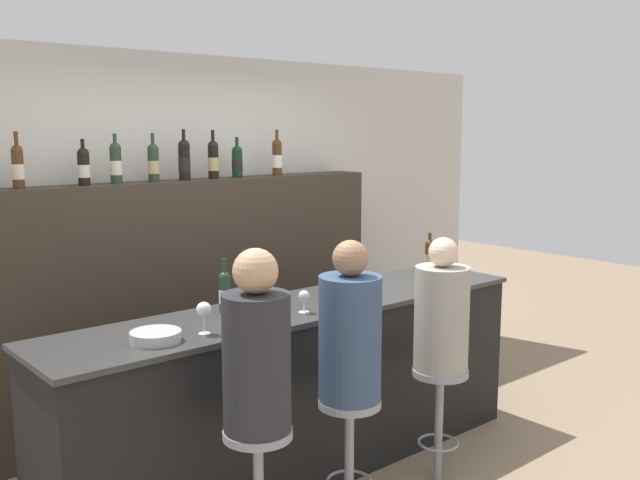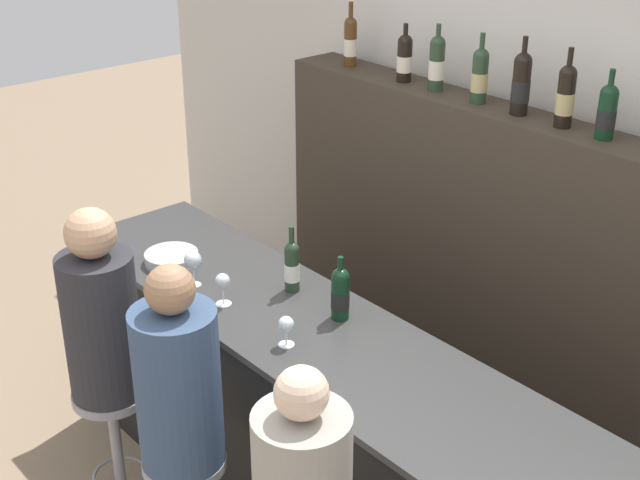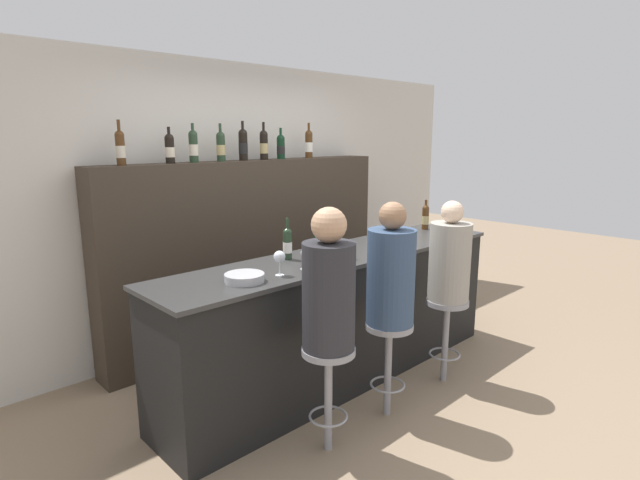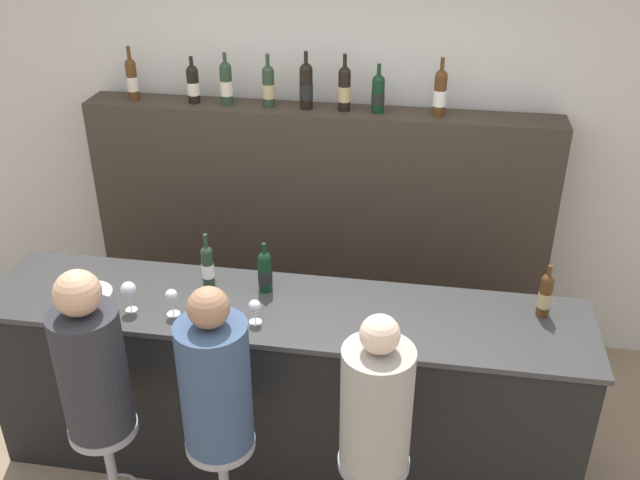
% 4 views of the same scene
% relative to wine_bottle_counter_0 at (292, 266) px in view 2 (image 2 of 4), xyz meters
% --- Properties ---
extents(wall_back, '(6.40, 0.05, 2.60)m').
position_rel_wine_bottle_counter_0_xyz_m(wall_back, '(0.43, 1.25, 0.14)').
color(wall_back, beige).
rests_on(wall_back, ground_plane).
extents(bar_counter, '(3.17, 0.67, 1.04)m').
position_rel_wine_bottle_counter_0_xyz_m(bar_counter, '(0.43, -0.15, -0.64)').
color(bar_counter, black).
rests_on(bar_counter, ground_plane).
extents(back_bar_cabinet, '(2.98, 0.28, 1.71)m').
position_rel_wine_bottle_counter_0_xyz_m(back_bar_cabinet, '(0.43, 1.03, -0.30)').
color(back_bar_cabinet, '#382D23').
rests_on(back_bar_cabinet, ground_plane).
extents(wine_bottle_counter_0, '(0.07, 0.07, 0.31)m').
position_rel_wine_bottle_counter_0_xyz_m(wine_bottle_counter_0, '(0.00, 0.00, 0.00)').
color(wine_bottle_counter_0, '#233823').
rests_on(wine_bottle_counter_0, bar_counter).
extents(wine_bottle_counter_1, '(0.08, 0.08, 0.28)m').
position_rel_wine_bottle_counter_0_xyz_m(wine_bottle_counter_1, '(0.31, 0.00, -0.00)').
color(wine_bottle_counter_1, black).
rests_on(wine_bottle_counter_1, bar_counter).
extents(wine_bottle_backbar_0, '(0.07, 0.07, 0.34)m').
position_rel_wine_bottle_counter_0_xyz_m(wine_bottle_backbar_0, '(-0.76, 1.03, 0.69)').
color(wine_bottle_backbar_0, '#4C2D14').
rests_on(wine_bottle_backbar_0, back_bar_cabinet).
extents(wine_bottle_backbar_1, '(0.08, 0.08, 0.29)m').
position_rel_wine_bottle_counter_0_xyz_m(wine_bottle_backbar_1, '(-0.36, 1.03, 0.68)').
color(wine_bottle_backbar_1, black).
rests_on(wine_bottle_backbar_1, back_bar_cabinet).
extents(wine_bottle_backbar_2, '(0.08, 0.08, 0.32)m').
position_rel_wine_bottle_counter_0_xyz_m(wine_bottle_backbar_2, '(-0.15, 1.03, 0.69)').
color(wine_bottle_backbar_2, '#233823').
rests_on(wine_bottle_backbar_2, back_bar_cabinet).
extents(wine_bottle_backbar_3, '(0.08, 0.08, 0.33)m').
position_rel_wine_bottle_counter_0_xyz_m(wine_bottle_backbar_3, '(0.12, 1.03, 0.69)').
color(wine_bottle_backbar_3, '#233823').
rests_on(wine_bottle_backbar_3, back_bar_cabinet).
extents(wine_bottle_backbar_4, '(0.08, 0.08, 0.35)m').
position_rel_wine_bottle_counter_0_xyz_m(wine_bottle_backbar_4, '(0.35, 1.03, 0.70)').
color(wine_bottle_backbar_4, black).
rests_on(wine_bottle_backbar_4, back_bar_cabinet).
extents(wine_bottle_backbar_5, '(0.08, 0.08, 0.34)m').
position_rel_wine_bottle_counter_0_xyz_m(wine_bottle_backbar_5, '(0.59, 1.03, 0.69)').
color(wine_bottle_backbar_5, black).
rests_on(wine_bottle_backbar_5, back_bar_cabinet).
extents(wine_bottle_backbar_6, '(0.08, 0.08, 0.29)m').
position_rel_wine_bottle_counter_0_xyz_m(wine_bottle_backbar_6, '(0.79, 1.03, 0.67)').
color(wine_bottle_backbar_6, black).
rests_on(wine_bottle_backbar_6, back_bar_cabinet).
extents(wine_glass_0, '(0.08, 0.08, 0.17)m').
position_rel_wine_bottle_counter_0_xyz_m(wine_glass_0, '(-0.32, -0.30, 0.00)').
color(wine_glass_0, silver).
rests_on(wine_glass_0, bar_counter).
extents(wine_glass_1, '(0.07, 0.07, 0.15)m').
position_rel_wine_bottle_counter_0_xyz_m(wine_glass_1, '(-0.10, -0.30, -0.02)').
color(wine_glass_1, silver).
rests_on(wine_glass_1, bar_counter).
extents(wine_glass_2, '(0.06, 0.06, 0.13)m').
position_rel_wine_bottle_counter_0_xyz_m(wine_glass_2, '(0.33, -0.30, -0.03)').
color(wine_glass_2, silver).
rests_on(wine_glass_2, bar_counter).
extents(metal_bowl, '(0.25, 0.25, 0.05)m').
position_rel_wine_bottle_counter_0_xyz_m(metal_bowl, '(-0.57, -0.26, -0.10)').
color(metal_bowl, '#B7B7BC').
rests_on(metal_bowl, bar_counter).
extents(bar_stool_left, '(0.33, 0.33, 0.68)m').
position_rel_wine_bottle_counter_0_xyz_m(bar_stool_left, '(-0.32, -0.76, -0.64)').
color(bar_stool_left, gray).
rests_on(bar_stool_left, ground_plane).
extents(guest_seated_left, '(0.32, 0.32, 0.86)m').
position_rel_wine_bottle_counter_0_xyz_m(guest_seated_left, '(-0.32, -0.76, -0.10)').
color(guest_seated_left, '#28282D').
rests_on(guest_seated_left, bar_stool_left).
extents(guest_seated_middle, '(0.32, 0.32, 0.83)m').
position_rel_wine_bottle_counter_0_xyz_m(guest_seated_middle, '(0.26, -0.76, -0.12)').
color(guest_seated_middle, '#334766').
rests_on(guest_seated_middle, bar_stool_middle).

